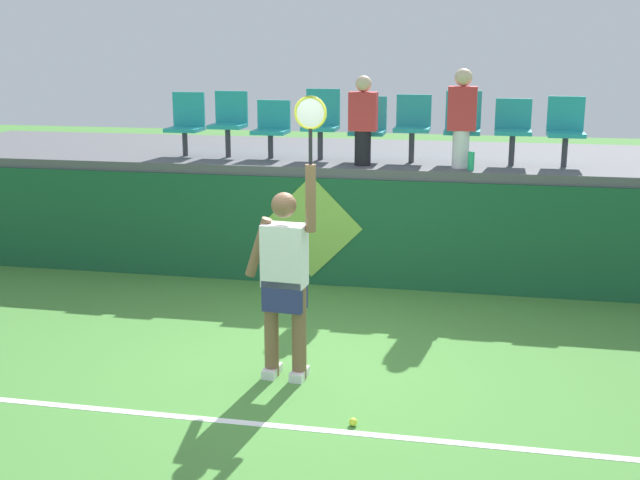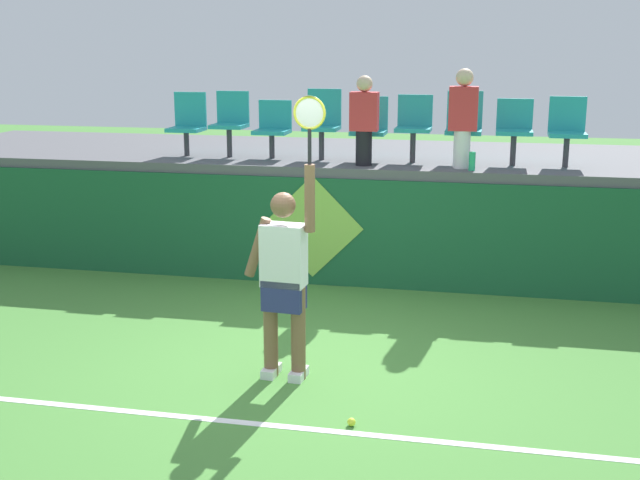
% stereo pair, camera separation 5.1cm
% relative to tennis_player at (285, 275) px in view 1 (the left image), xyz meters
% --- Properties ---
extents(ground_plane, '(40.00, 40.00, 0.00)m').
position_rel_tennis_player_xyz_m(ground_plane, '(0.16, 0.16, -0.95)').
color(ground_plane, '#478438').
extents(court_back_wall, '(13.00, 0.20, 1.34)m').
position_rel_tennis_player_xyz_m(court_back_wall, '(0.16, 2.96, -0.28)').
color(court_back_wall, '#195633').
rests_on(court_back_wall, ground_plane).
extents(spectator_platform, '(13.00, 3.09, 0.12)m').
position_rel_tennis_player_xyz_m(spectator_platform, '(0.16, 4.46, 0.44)').
color(spectator_platform, '#56565B').
rests_on(spectator_platform, court_back_wall).
extents(court_baseline_stripe, '(11.70, 0.08, 0.01)m').
position_rel_tennis_player_xyz_m(court_baseline_stripe, '(0.16, -0.96, -0.95)').
color(court_baseline_stripe, white).
rests_on(court_baseline_stripe, ground_plane).
extents(tennis_player, '(0.75, 0.29, 2.51)m').
position_rel_tennis_player_xyz_m(tennis_player, '(0.00, 0.00, 0.00)').
color(tennis_player, white).
rests_on(tennis_player, ground_plane).
extents(tennis_ball, '(0.07, 0.07, 0.07)m').
position_rel_tennis_player_xyz_m(tennis_ball, '(0.75, -0.83, -0.92)').
color(tennis_ball, '#D1E533').
rests_on(tennis_ball, ground_plane).
extents(water_bottle, '(0.08, 0.08, 0.22)m').
position_rel_tennis_player_xyz_m(water_bottle, '(1.51, 3.09, 0.62)').
color(water_bottle, '#26B272').
rests_on(water_bottle, spectator_platform).
extents(stadium_chair_0, '(0.44, 0.42, 0.83)m').
position_rel_tennis_player_xyz_m(stadium_chair_0, '(-2.26, 3.69, 0.95)').
color(stadium_chair_0, '#38383D').
rests_on(stadium_chair_0, spectator_platform).
extents(stadium_chair_1, '(0.44, 0.42, 0.85)m').
position_rel_tennis_player_xyz_m(stadium_chair_1, '(-1.66, 3.68, 0.98)').
color(stadium_chair_1, '#38383D').
rests_on(stadium_chair_1, spectator_platform).
extents(stadium_chair_2, '(0.44, 0.42, 0.74)m').
position_rel_tennis_player_xyz_m(stadium_chair_2, '(-1.08, 3.68, 0.91)').
color(stadium_chair_2, '#38383D').
rests_on(stadium_chair_2, spectator_platform).
extents(stadium_chair_3, '(0.44, 0.42, 0.89)m').
position_rel_tennis_player_xyz_m(stadium_chair_3, '(-0.42, 3.69, 1.00)').
color(stadium_chair_3, '#38383D').
rests_on(stadium_chair_3, spectator_platform).
extents(stadium_chair_4, '(0.44, 0.42, 0.81)m').
position_rel_tennis_player_xyz_m(stadium_chair_4, '(0.19, 3.68, 0.95)').
color(stadium_chair_4, '#38383D').
rests_on(stadium_chair_4, spectator_platform).
extents(stadium_chair_5, '(0.44, 0.42, 0.84)m').
position_rel_tennis_player_xyz_m(stadium_chair_5, '(0.75, 3.68, 0.98)').
color(stadium_chair_5, '#38383D').
rests_on(stadium_chair_5, spectator_platform).
extents(stadium_chair_6, '(0.44, 0.42, 0.89)m').
position_rel_tennis_player_xyz_m(stadium_chair_6, '(1.37, 3.69, 0.99)').
color(stadium_chair_6, '#38383D').
rests_on(stadium_chair_6, spectator_platform).
extents(stadium_chair_7, '(0.44, 0.42, 0.80)m').
position_rel_tennis_player_xyz_m(stadium_chair_7, '(1.99, 3.68, 0.97)').
color(stadium_chair_7, '#38383D').
rests_on(stadium_chair_7, spectator_platform).
extents(stadium_chair_8, '(0.44, 0.42, 0.84)m').
position_rel_tennis_player_xyz_m(stadium_chair_8, '(2.61, 3.68, 0.97)').
color(stadium_chair_8, '#38383D').
rests_on(stadium_chair_8, spectator_platform).
extents(spectator_0, '(0.34, 0.21, 1.18)m').
position_rel_tennis_player_xyz_m(spectator_0, '(1.37, 3.27, 1.13)').
color(spectator_0, white).
rests_on(spectator_0, spectator_platform).
extents(spectator_1, '(0.34, 0.20, 1.09)m').
position_rel_tennis_player_xyz_m(spectator_1, '(0.19, 3.24, 1.07)').
color(spectator_1, black).
rests_on(spectator_1, spectator_platform).
extents(wall_signage_mount, '(1.27, 0.01, 1.37)m').
position_rel_tennis_player_xyz_m(wall_signage_mount, '(-0.38, 2.85, -0.95)').
color(wall_signage_mount, '#195633').
rests_on(wall_signage_mount, ground_plane).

